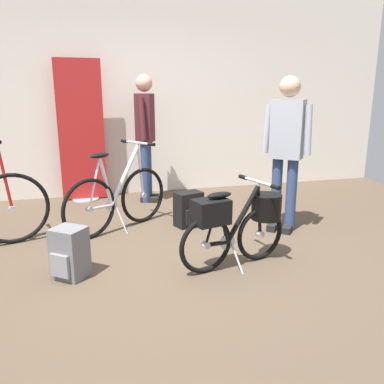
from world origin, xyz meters
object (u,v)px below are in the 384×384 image
at_px(display_bike_left, 118,198).
at_px(backpack_on_floor, 69,253).
at_px(floor_banner_stand, 82,138).
at_px(visitor_browsing, 146,130).
at_px(visitor_near_wall, 286,145).
at_px(handbag_on_floor, 189,209).
at_px(folding_bike_foreground, 239,221).

height_order(display_bike_left, backpack_on_floor, display_bike_left).
height_order(floor_banner_stand, display_bike_left, floor_banner_stand).
relative_size(display_bike_left, visitor_browsing, 0.68).
relative_size(visitor_near_wall, visitor_browsing, 0.96).
relative_size(floor_banner_stand, handbag_on_floor, 4.90).
distance_m(visitor_near_wall, handbag_on_floor, 1.25).
relative_size(folding_bike_foreground, display_bike_left, 0.89).
xyz_separation_m(floor_banner_stand, display_bike_left, (0.34, -1.38, -0.50)).
xyz_separation_m(floor_banner_stand, folding_bike_foreground, (1.25, -2.56, -0.46)).
height_order(display_bike_left, handbag_on_floor, display_bike_left).
xyz_separation_m(folding_bike_foreground, handbag_on_floor, (-0.14, 1.10, -0.21)).
relative_size(visitor_near_wall, handbag_on_floor, 4.17).
bearing_deg(visitor_browsing, display_bike_left, -113.72).
xyz_separation_m(folding_bike_foreground, backpack_on_floor, (-1.38, 0.14, -0.19)).
distance_m(floor_banner_stand, folding_bike_foreground, 2.89).
bearing_deg(floor_banner_stand, folding_bike_foreground, -64.05).
distance_m(floor_banner_stand, display_bike_left, 1.51).
distance_m(visitor_near_wall, backpack_on_floor, 2.37).
bearing_deg(handbag_on_floor, backpack_on_floor, -142.20).
xyz_separation_m(display_bike_left, backpack_on_floor, (-0.47, -1.04, -0.15)).
relative_size(folding_bike_foreground, visitor_browsing, 0.60).
distance_m(visitor_browsing, handbag_on_floor, 1.45).
bearing_deg(floor_banner_stand, visitor_browsing, -18.60).
height_order(visitor_browsing, handbag_on_floor, visitor_browsing).
distance_m(folding_bike_foreground, visitor_browsing, 2.39).
bearing_deg(floor_banner_stand, visitor_near_wall, -41.79).
bearing_deg(visitor_browsing, visitor_near_wall, -51.75).
height_order(display_bike_left, visitor_browsing, visitor_browsing).
bearing_deg(visitor_browsing, backpack_on_floor, -114.07).
relative_size(display_bike_left, backpack_on_floor, 2.78).
xyz_separation_m(floor_banner_stand, backpack_on_floor, (-0.13, -2.42, -0.65)).
height_order(backpack_on_floor, handbag_on_floor, backpack_on_floor).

